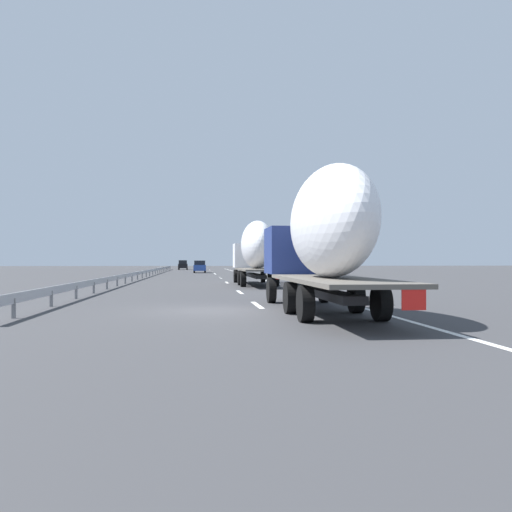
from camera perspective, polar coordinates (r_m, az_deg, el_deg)
The scene contains 22 objects.
ground_plane at distance 58.52m, azimuth -5.80°, elevation -2.23°, with size 260.00×260.00×0.00m, color #38383A.
lane_stripe_0 at distance 20.69m, azimuth 0.13°, elevation -5.30°, with size 3.20×0.20×0.01m, color white.
lane_stripe_1 at distance 29.20m, azimuth -1.76°, elevation -3.92°, with size 3.20×0.20×0.01m, color white.
lane_stripe_2 at distance 42.21m, azimuth -3.16°, elevation -2.88°, with size 3.20×0.20×0.01m, color white.
lane_stripe_3 at distance 53.45m, azimuth -3.83°, elevation -2.39°, with size 3.20×0.20×0.01m, color white.
lane_stripe_4 at distance 54.81m, azimuth -3.89°, elevation -2.34°, with size 3.20×0.20×0.01m, color white.
lane_stripe_5 at distance 69.72m, azimuth -4.40°, elevation -1.96°, with size 3.20×0.20×0.01m, color white.
lane_stripe_6 at distance 74.58m, azimuth -4.53°, elevation -1.87°, with size 3.20×0.20×0.01m, color white.
lane_stripe_7 at distance 86.46m, azimuth -4.77°, elevation -1.68°, with size 3.20×0.20×0.01m, color white.
lane_stripe_8 at distance 85.44m, azimuth -4.75°, elevation -1.70°, with size 3.20×0.20×0.01m, color white.
lane_stripe_9 at distance 101.94m, azimuth -5.00°, elevation -1.51°, with size 3.20×0.20×0.01m, color white.
edge_line_right at distance 63.80m, azimuth -0.89°, elevation -2.09°, with size 110.00×0.20×0.01m, color white.
truck_lead at distance 37.87m, azimuth -0.07°, elevation 0.66°, with size 12.82×2.55×4.52m.
truck_trailing at distance 17.58m, azimuth 7.23°, elevation 2.38°, with size 12.61×2.55×4.67m.
car_black_suv at distance 105.64m, azimuth -7.89°, elevation -0.97°, with size 4.04×1.83×1.88m.
car_blue_sedan at distance 77.77m, azimuth -6.10°, elevation -1.14°, with size 4.49×1.80×1.79m.
road_sign at distance 53.03m, azimuth 1.51°, elevation -0.15°, with size 0.10×0.90×3.01m.
tree_0 at distance 73.62m, azimuth 3.10°, elevation 1.22°, with size 3.06×3.06×6.23m.
tree_1 at distance 66.05m, azimuth 5.87°, elevation 2.07°, with size 3.31×3.31×7.57m.
tree_2 at distance 68.64m, azimuth 5.02°, elevation 1.39°, with size 3.34×3.34×6.74m.
tree_3 at distance 76.30m, azimuth 1.31°, elevation 0.99°, with size 3.13×3.13×5.87m.
guardrail_median at distance 61.74m, azimuth -11.41°, elevation -1.60°, with size 94.00×0.10×0.76m.
Camera 1 is at (-18.49, 0.51, 1.72)m, focal length 37.06 mm.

